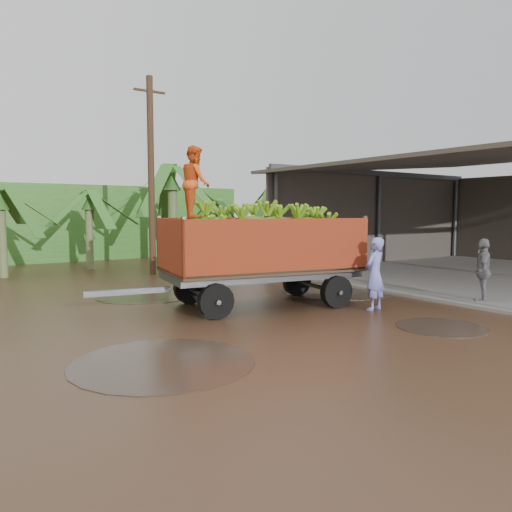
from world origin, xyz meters
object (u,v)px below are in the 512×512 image
at_px(banana_trailer, 260,248).
at_px(utility_pole, 151,175).
at_px(man_blue, 375,274).
at_px(man_grey, 483,271).

height_order(banana_trailer, utility_pole, utility_pole).
xyz_separation_m(banana_trailer, man_blue, (1.95, -1.97, -0.57)).
distance_m(banana_trailer, man_blue, 2.84).
bearing_deg(man_grey, utility_pole, -98.88).
bearing_deg(man_blue, banana_trailer, -59.31).
relative_size(banana_trailer, man_blue, 3.84).
bearing_deg(utility_pole, man_blue, -80.26).
bearing_deg(utility_pole, banana_trailer, -92.65).
bearing_deg(man_blue, man_grey, 146.00).
relative_size(banana_trailer, man_grey, 3.99).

